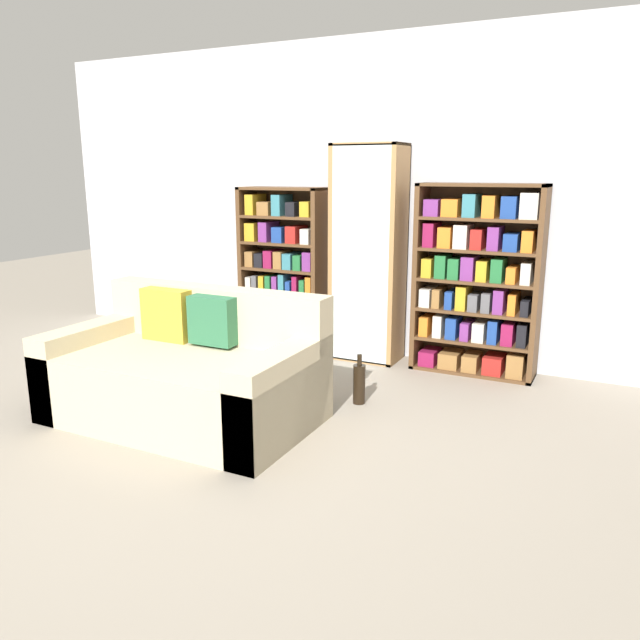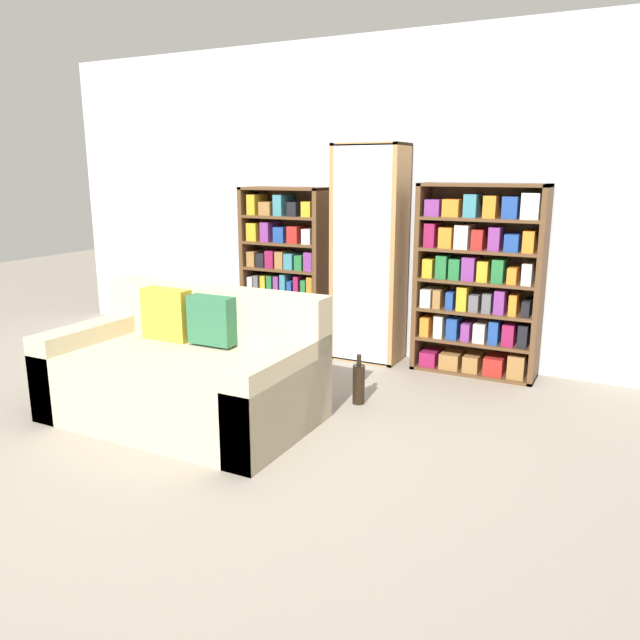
{
  "view_description": "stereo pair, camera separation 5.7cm",
  "coord_description": "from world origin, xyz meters",
  "views": [
    {
      "loc": [
        2.05,
        -2.6,
        1.61
      ],
      "look_at": [
        0.08,
        1.37,
        0.54
      ],
      "focal_mm": 35.0,
      "sensor_mm": 36.0,
      "label": 1
    },
    {
      "loc": [
        2.1,
        -2.58,
        1.61
      ],
      "look_at": [
        0.08,
        1.37,
        0.54
      ],
      "focal_mm": 35.0,
      "sensor_mm": 36.0,
      "label": 2
    }
  ],
  "objects": [
    {
      "name": "wine_bottle",
      "position": [
        0.45,
        1.24,
        0.15
      ],
      "size": [
        0.09,
        0.09,
        0.36
      ],
      "color": "black",
      "rests_on": "ground"
    },
    {
      "name": "bookshelf_left",
      "position": [
        -0.75,
        2.31,
        0.7
      ],
      "size": [
        0.8,
        0.32,
        1.46
      ],
      "color": "brown",
      "rests_on": "ground"
    },
    {
      "name": "wall_back",
      "position": [
        0.0,
        2.52,
        1.35
      ],
      "size": [
        6.67,
        0.06,
        2.7
      ],
      "color": "silver",
      "rests_on": "ground"
    },
    {
      "name": "couch",
      "position": [
        -0.47,
        0.51,
        0.29
      ],
      "size": [
        1.71,
        0.99,
        0.83
      ],
      "color": "beige",
      "rests_on": "ground"
    },
    {
      "name": "display_cabinet",
      "position": [
        0.08,
        2.3,
        0.92
      ],
      "size": [
        0.58,
        0.36,
        1.82
      ],
      "color": "#AD7F4C",
      "rests_on": "ground"
    },
    {
      "name": "ground_plane",
      "position": [
        0.0,
        0.0,
        0.0
      ],
      "size": [
        16.0,
        16.0,
        0.0
      ],
      "primitive_type": "plane",
      "color": "gray"
    },
    {
      "name": "bookshelf_right",
      "position": [
        1.01,
        2.31,
        0.75
      ],
      "size": [
        0.98,
        0.32,
        1.51
      ],
      "color": "brown",
      "rests_on": "ground"
    }
  ]
}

